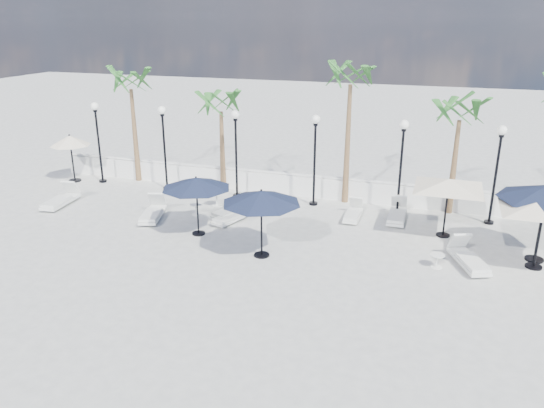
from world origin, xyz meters
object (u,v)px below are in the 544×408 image
(lounger_1, at_px, (232,216))
(lounger_3, at_px, (235,210))
(lounger_4, at_px, (397,214))
(parasol_cream_sq_b, at_px, (449,179))
(lounger_0, at_px, (61,200))
(parasol_navy_mid, at_px, (261,197))
(lounger_2, at_px, (153,212))
(lounger_5, at_px, (353,213))
(parasol_navy_left, at_px, (196,183))
(parasol_cream_small, at_px, (70,141))
(lounger_6, at_px, (468,259))

(lounger_1, bearing_deg, lounger_3, 119.99)
(lounger_3, relative_size, lounger_4, 1.06)
(lounger_4, relative_size, parasol_cream_sq_b, 0.43)
(lounger_0, xyz_separation_m, lounger_1, (7.60, 0.55, -0.03))
(lounger_1, bearing_deg, parasol_navy_mid, -33.49)
(lounger_2, bearing_deg, parasol_navy_mid, -36.56)
(lounger_1, distance_m, lounger_5, 4.79)
(lounger_5, relative_size, parasol_navy_left, 0.69)
(parasol_navy_left, relative_size, parasol_cream_small, 1.09)
(lounger_0, xyz_separation_m, lounger_4, (13.72, 2.66, -0.01))
(lounger_2, distance_m, parasol_cream_sq_b, 11.29)
(lounger_6, bearing_deg, lounger_2, 154.73)
(lounger_0, height_order, lounger_6, lounger_0)
(lounger_1, height_order, lounger_2, lounger_2)
(lounger_0, height_order, parasol_navy_left, parasol_navy_left)
(lounger_1, bearing_deg, parasol_cream_small, -178.18)
(lounger_4, bearing_deg, lounger_5, -169.34)
(lounger_0, relative_size, lounger_2, 1.00)
(lounger_5, bearing_deg, lounger_4, 10.59)
(lounger_0, bearing_deg, lounger_3, 2.74)
(lounger_2, xyz_separation_m, parasol_navy_mid, (5.24, -1.93, 1.81))
(lounger_3, bearing_deg, lounger_1, -54.42)
(parasol_cream_sq_b, bearing_deg, parasol_cream_small, 174.90)
(lounger_3, bearing_deg, lounger_2, -133.53)
(lounger_2, height_order, parasol_navy_mid, parasol_navy_mid)
(lounger_3, distance_m, lounger_4, 6.44)
(lounger_6, relative_size, parasol_cream_sq_b, 0.46)
(lounger_1, height_order, parasol_cream_small, parasol_cream_small)
(lounger_1, relative_size, lounger_6, 0.92)
(parasol_navy_mid, height_order, parasol_cream_small, parasol_navy_mid)
(lounger_6, relative_size, parasol_navy_mid, 0.81)
(lounger_0, xyz_separation_m, parasol_cream_small, (-1.73, 3.14, 1.72))
(lounger_4, xyz_separation_m, parasol_cream_sq_b, (1.77, -1.06, 1.91))
(lounger_2, distance_m, lounger_5, 7.94)
(lounger_5, bearing_deg, parasol_navy_left, -147.80)
(lounger_6, height_order, parasol_navy_left, parasol_navy_left)
(parasol_cream_sq_b, bearing_deg, lounger_0, -174.08)
(lounger_3, xyz_separation_m, parasol_navy_mid, (2.27, -3.22, 1.81))
(lounger_1, relative_size, lounger_4, 0.98)
(lounger_0, relative_size, parasol_navy_mid, 0.82)
(lounger_0, relative_size, parasol_navy_left, 0.86)
(lounger_4, bearing_deg, parasol_navy_left, -152.38)
(lounger_0, xyz_separation_m, parasol_cream_sq_b, (15.49, 1.61, 1.89))
(lounger_0, bearing_deg, lounger_4, 5.09)
(lounger_2, bearing_deg, parasol_navy_left, -36.36)
(lounger_3, height_order, parasol_navy_left, parasol_navy_left)
(lounger_5, height_order, parasol_cream_small, parasol_cream_small)
(lounger_4, xyz_separation_m, parasol_navy_left, (-6.81, -3.69, 1.71))
(lounger_3, xyz_separation_m, parasol_cream_small, (-9.20, 2.01, 1.72))
(lounger_1, height_order, lounger_6, lounger_6)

